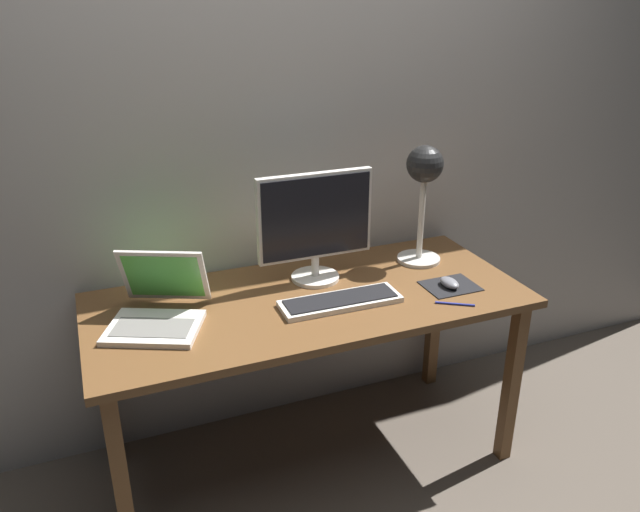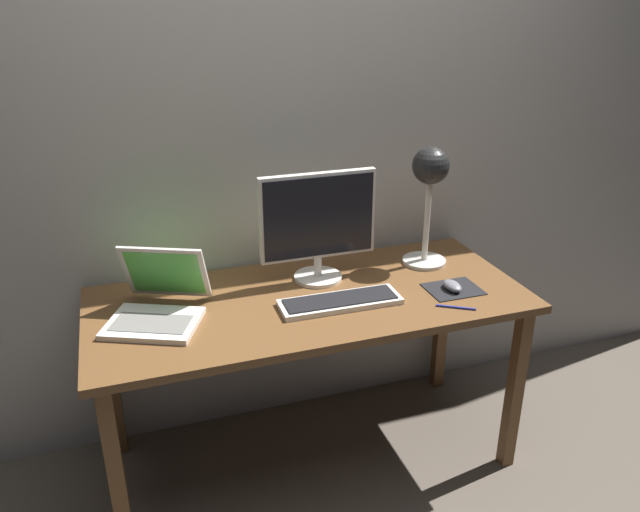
{
  "view_description": "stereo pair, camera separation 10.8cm",
  "coord_description": "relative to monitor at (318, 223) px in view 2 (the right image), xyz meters",
  "views": [
    {
      "loc": [
        -0.73,
        -1.92,
        1.78
      ],
      "look_at": [
        0.02,
        -0.05,
        0.92
      ],
      "focal_mm": 35.04,
      "sensor_mm": 36.0,
      "label": 1
    },
    {
      "loc": [
        -0.62,
        -1.96,
        1.78
      ],
      "look_at": [
        0.02,
        -0.05,
        0.92
      ],
      "focal_mm": 35.04,
      "sensor_mm": 36.0,
      "label": 2
    }
  ],
  "objects": [
    {
      "name": "monitor",
      "position": [
        0.0,
        0.0,
        0.0
      ],
      "size": [
        0.45,
        0.19,
        0.43
      ],
      "color": "silver",
      "rests_on": "desk"
    },
    {
      "name": "pen",
      "position": [
        0.39,
        -0.39,
        -0.23
      ],
      "size": [
        0.12,
        0.08,
        0.01
      ],
      "primitive_type": "cylinder",
      "rotation": [
        0.0,
        1.57,
        -0.56
      ],
      "color": "#2633A5",
      "rests_on": "desk"
    },
    {
      "name": "keyboard_main",
      "position": [
        0.01,
        -0.23,
        -0.22
      ],
      "size": [
        0.44,
        0.15,
        0.03
      ],
      "color": "silver",
      "rests_on": "desk"
    },
    {
      "name": "desk",
      "position": [
        -0.08,
        -0.14,
        -0.31
      ],
      "size": [
        1.6,
        0.7,
        0.74
      ],
      "color": "brown",
      "rests_on": "ground"
    },
    {
      "name": "ground_plane",
      "position": [
        -0.08,
        -0.14,
        -0.97
      ],
      "size": [
        4.8,
        4.8,
        0.0
      ],
      "primitive_type": "plane",
      "color": "brown",
      "rests_on": "ground"
    },
    {
      "name": "mousepad",
      "position": [
        0.45,
        -0.25,
        -0.23
      ],
      "size": [
        0.2,
        0.16,
        0.0
      ],
      "primitive_type": "cube",
      "color": "black",
      "rests_on": "desk"
    },
    {
      "name": "back_wall",
      "position": [
        -0.08,
        0.26,
        0.33
      ],
      "size": [
        4.8,
        0.06,
        2.6
      ],
      "primitive_type": "cube",
      "color": "#A8A099",
      "rests_on": "ground"
    },
    {
      "name": "mouse",
      "position": [
        0.44,
        -0.26,
        -0.21
      ],
      "size": [
        0.06,
        0.1,
        0.03
      ],
      "primitive_type": "ellipsoid",
      "color": "slate",
      "rests_on": "mousepad"
    },
    {
      "name": "desk_lamp",
      "position": [
        0.47,
        0.01,
        0.12
      ],
      "size": [
        0.18,
        0.18,
        0.49
      ],
      "color": "beige",
      "rests_on": "desk"
    },
    {
      "name": "laptop",
      "position": [
        -0.61,
        -0.11,
        -0.17
      ],
      "size": [
        0.41,
        0.42,
        0.24
      ],
      "color": "silver",
      "rests_on": "desk"
    }
  ]
}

